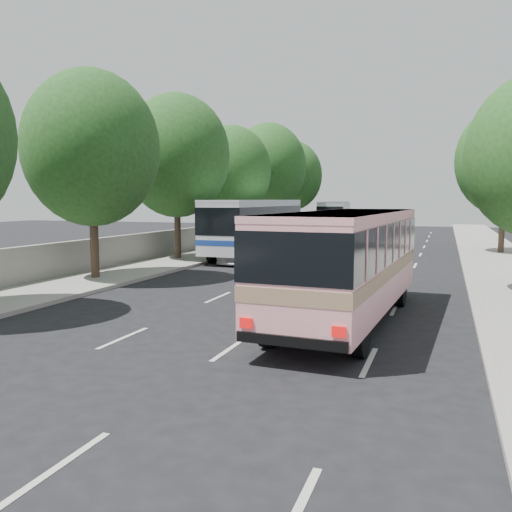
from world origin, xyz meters
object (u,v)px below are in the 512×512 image
at_px(white_pickup, 250,249).
at_px(tour_coach_front, 256,223).
at_px(tour_coach_rear, 335,215).
at_px(pink_bus, 348,254).
at_px(pink_taxi, 290,260).

relative_size(white_pickup, tour_coach_front, 0.45).
distance_m(tour_coach_front, tour_coach_rear, 20.89).
relative_size(pink_bus, pink_taxi, 2.43).
xyz_separation_m(pink_bus, tour_coach_front, (-8.35, 15.89, 0.12)).
distance_m(pink_taxi, white_pickup, 5.50).
xyz_separation_m(pink_taxi, white_pickup, (-3.50, 4.24, 0.06)).
bearing_deg(white_pickup, tour_coach_front, 106.88).
relative_size(pink_bus, white_pickup, 1.90).
bearing_deg(tour_coach_rear, tour_coach_front, -98.41).
distance_m(pink_bus, pink_taxi, 9.60).
bearing_deg(pink_taxi, tour_coach_rear, 89.61).
height_order(pink_taxi, white_pickup, white_pickup).
bearing_deg(tour_coach_rear, white_pickup, -96.31).
height_order(pink_bus, pink_taxi, pink_bus).
bearing_deg(pink_bus, tour_coach_front, 121.06).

